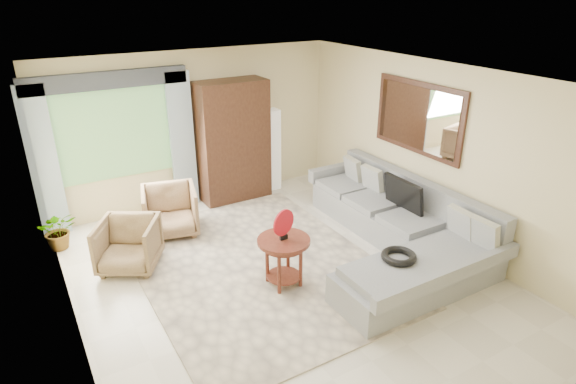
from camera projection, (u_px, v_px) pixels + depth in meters
ground at (285, 278)px, 6.32m from camera, size 6.00×6.00×0.00m
area_rug at (257, 265)px, 6.59m from camera, size 3.00×4.00×0.02m
sectional_sofa at (399, 232)px, 6.90m from camera, size 2.30×3.46×0.90m
tv_screen at (403, 194)px, 7.04m from camera, size 0.14×0.74×0.48m
garden_hose at (399, 256)px, 5.78m from camera, size 0.43×0.43×0.09m
coffee_table at (284, 261)px, 6.05m from camera, size 0.66×0.66×0.66m
red_disc at (284, 223)px, 5.83m from camera, size 0.33×0.12×0.34m
armchair_left at (128, 245)px, 6.42m from camera, size 1.03×1.04×0.69m
armchair_right at (170, 211)px, 7.33m from camera, size 0.96×0.98×0.74m
potted_plant at (58, 230)px, 6.94m from camera, size 0.53×0.47×0.58m
armoire at (233, 142)px, 8.30m from camera, size 1.20×0.55×2.10m
floor_lamp at (272, 150)px, 8.84m from camera, size 0.24×0.24×1.50m
window at (114, 135)px, 7.47m from camera, size 1.80×0.04×1.40m
curtain_left at (44, 163)px, 7.01m from camera, size 0.40×0.08×2.30m
curtain_right at (182, 141)px, 7.99m from camera, size 0.40×0.08×2.30m
valance at (107, 80)px, 7.08m from camera, size 2.40×0.12×0.26m
wall_mirror at (418, 118)px, 7.05m from camera, size 0.05×1.70×1.05m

